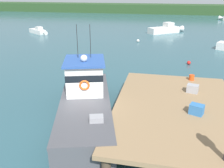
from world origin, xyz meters
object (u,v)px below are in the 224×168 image
object	(u,v)px
main_fishing_boat	(85,99)
mooring_buoy_spare_mooring	(189,63)
moored_boat_near_channel	(38,31)
mooring_buoy_channel_marker	(138,41)
crate_stack_near_edge	(193,89)
crate_stack_mid_dock	(197,109)
moored_boat_far_right	(166,29)
bait_bucket	(192,77)

from	to	relation	value
main_fishing_boat	mooring_buoy_spare_mooring	xyz separation A→B (m)	(6.37, 11.21, -0.84)
moored_boat_near_channel	mooring_buoy_channel_marker	size ratio (longest dim) A/B	10.74
crate_stack_near_edge	mooring_buoy_spare_mooring	bearing A→B (deg)	85.73
crate_stack_near_edge	mooring_buoy_channel_marker	bearing A→B (deg)	104.92
main_fishing_boat	crate_stack_mid_dock	xyz separation A→B (m)	(5.59, -0.91, 0.43)
main_fishing_boat	moored_boat_far_right	xyz separation A→B (m)	(4.25, 28.33, -0.46)
main_fishing_boat	mooring_buoy_channel_marker	bearing A→B (deg)	88.02
crate_stack_mid_dock	bait_bucket	world-z (taller)	crate_stack_mid_dock
crate_stack_mid_dock	moored_boat_far_right	world-z (taller)	crate_stack_mid_dock
crate_stack_near_edge	crate_stack_mid_dock	world-z (taller)	crate_stack_mid_dock
crate_stack_near_edge	moored_boat_far_right	size ratio (longest dim) A/B	0.10
crate_stack_mid_dock	moored_boat_far_right	size ratio (longest dim) A/B	0.10
crate_stack_near_edge	moored_boat_near_channel	distance (m)	30.31
crate_stack_mid_dock	mooring_buoy_channel_marker	size ratio (longest dim) A/B	1.61
main_fishing_boat	bait_bucket	world-z (taller)	main_fishing_boat
crate_stack_near_edge	mooring_buoy_spare_mooring	size ratio (longest dim) A/B	1.75
crate_stack_near_edge	main_fishing_boat	bearing A→B (deg)	-163.79
moored_boat_near_channel	mooring_buoy_spare_mooring	bearing A→B (deg)	-29.82
crate_stack_mid_dock	bait_bucket	xyz separation A→B (m)	(0.20, 4.55, -0.07)
main_fishing_boat	mooring_buoy_spare_mooring	size ratio (longest dim) A/B	28.99
crate_stack_near_edge	crate_stack_mid_dock	distance (m)	2.55
mooring_buoy_spare_mooring	crate_stack_near_edge	bearing A→B (deg)	-94.27
mooring_buoy_spare_mooring	mooring_buoy_channel_marker	bearing A→B (deg)	122.10
moored_boat_near_channel	moored_boat_far_right	bearing A→B (deg)	13.69
bait_bucket	mooring_buoy_channel_marker	xyz separation A→B (m)	(-5.09, 16.60, -1.18)
moored_boat_far_right	mooring_buoy_spare_mooring	distance (m)	17.26
mooring_buoy_channel_marker	bait_bucket	bearing A→B (deg)	-72.94
crate_stack_near_edge	mooring_buoy_channel_marker	size ratio (longest dim) A/B	1.61
moored_boat_far_right	mooring_buoy_channel_marker	size ratio (longest dim) A/B	15.35
bait_bucket	mooring_buoy_spare_mooring	size ratio (longest dim) A/B	0.99
bait_bucket	mooring_buoy_channel_marker	world-z (taller)	bait_bucket
mooring_buoy_spare_mooring	moored_boat_far_right	bearing A→B (deg)	97.07
moored_boat_far_right	mooring_buoy_channel_marker	xyz separation A→B (m)	(-3.55, -8.08, -0.37)
bait_bucket	moored_boat_far_right	xyz separation A→B (m)	(-1.55, 24.68, -0.82)
crate_stack_near_edge	mooring_buoy_channel_marker	world-z (taller)	crate_stack_near_edge
mooring_buoy_spare_mooring	crate_stack_mid_dock	bearing A→B (deg)	-93.69
bait_bucket	mooring_buoy_spare_mooring	distance (m)	7.68
crate_stack_near_edge	moored_boat_near_channel	xyz separation A→B (m)	(-20.88, 21.94, -1.05)
bait_bucket	mooring_buoy_spare_mooring	xyz separation A→B (m)	(0.58, 7.56, -1.20)
crate_stack_mid_dock	moored_boat_far_right	distance (m)	29.28
moored_boat_far_right	mooring_buoy_spare_mooring	bearing A→B (deg)	-82.93
main_fishing_boat	mooring_buoy_channel_marker	xyz separation A→B (m)	(0.70, 20.25, -0.82)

